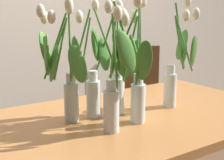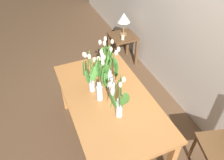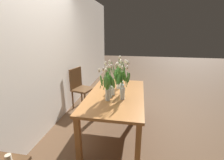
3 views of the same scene
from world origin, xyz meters
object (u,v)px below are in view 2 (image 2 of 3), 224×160
(tulip_vase_4, at_px, (108,72))
(dining_table, at_px, (109,103))
(tulip_vase_2, at_px, (106,64))
(table_lamp, at_px, (124,18))
(tulip_vase_5, at_px, (91,77))
(pillar_candle, at_px, (123,37))
(tulip_vase_0, at_px, (111,79))
(tulip_vase_1, at_px, (119,104))
(tulip_vase_3, at_px, (98,82))
(side_table, at_px, (123,41))

(tulip_vase_4, bearing_deg, dining_table, -20.51)
(tulip_vase_2, distance_m, table_lamp, 1.48)
(dining_table, bearing_deg, tulip_vase_2, 164.29)
(tulip_vase_5, height_order, pillar_candle, tulip_vase_5)
(tulip_vase_0, height_order, tulip_vase_2, tulip_vase_0)
(tulip_vase_1, height_order, tulip_vase_2, tulip_vase_1)
(tulip_vase_1, relative_size, tulip_vase_5, 1.00)
(dining_table, relative_size, tulip_vase_3, 2.77)
(tulip_vase_2, bearing_deg, side_table, 146.53)
(tulip_vase_3, relative_size, pillar_candle, 7.71)
(tulip_vase_0, distance_m, pillar_candle, 1.59)
(tulip_vase_0, relative_size, pillar_candle, 7.62)
(tulip_vase_3, bearing_deg, side_table, 146.24)
(tulip_vase_0, xyz_separation_m, pillar_candle, (-1.34, 0.77, -0.38))
(dining_table, height_order, tulip_vase_4, tulip_vase_4)
(tulip_vase_1, xyz_separation_m, pillar_candle, (-1.69, 0.83, -0.36))
(dining_table, distance_m, table_lamp, 1.79)
(tulip_vase_1, relative_size, tulip_vase_4, 1.05)
(dining_table, relative_size, tulip_vase_0, 2.80)
(side_table, bearing_deg, tulip_vase_2, -33.47)
(dining_table, bearing_deg, pillar_candle, 149.40)
(tulip_vase_5, bearing_deg, tulip_vase_1, 14.54)
(tulip_vase_1, height_order, tulip_vase_4, tulip_vase_1)
(tulip_vase_1, height_order, pillar_candle, tulip_vase_1)
(tulip_vase_0, bearing_deg, pillar_candle, 150.11)
(tulip_vase_3, relative_size, side_table, 1.05)
(tulip_vase_0, height_order, tulip_vase_5, tulip_vase_5)
(dining_table, height_order, pillar_candle, dining_table)
(tulip_vase_3, distance_m, tulip_vase_5, 0.12)
(side_table, distance_m, table_lamp, 0.43)
(tulip_vase_2, height_order, tulip_vase_4, tulip_vase_2)
(dining_table, xyz_separation_m, side_table, (-1.50, 0.88, -0.22))
(tulip_vase_0, distance_m, tulip_vase_1, 0.35)
(tulip_vase_4, height_order, side_table, tulip_vase_4)
(tulip_vase_2, relative_size, tulip_vase_5, 0.97)
(tulip_vase_4, xyz_separation_m, side_table, (-1.33, 0.81, -0.52))
(tulip_vase_3, bearing_deg, dining_table, 65.03)
(tulip_vase_3, xyz_separation_m, pillar_candle, (-1.34, 0.91, -0.38))
(tulip_vase_4, relative_size, tulip_vase_5, 0.95)
(tulip_vase_4, height_order, pillar_candle, tulip_vase_4)
(tulip_vase_5, xyz_separation_m, pillar_candle, (-1.23, 0.95, -0.37))
(pillar_candle, bearing_deg, side_table, 153.25)
(tulip_vase_0, height_order, side_table, tulip_vase_0)
(tulip_vase_2, xyz_separation_m, side_table, (-1.20, 0.79, -0.53))
(dining_table, bearing_deg, tulip_vase_1, -2.84)
(tulip_vase_1, bearing_deg, tulip_vase_5, -165.46)
(side_table, distance_m, pillar_candle, 0.20)
(tulip_vase_3, bearing_deg, tulip_vase_0, 89.27)
(tulip_vase_0, height_order, table_lamp, tulip_vase_0)
(table_lamp, bearing_deg, tulip_vase_0, -29.69)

